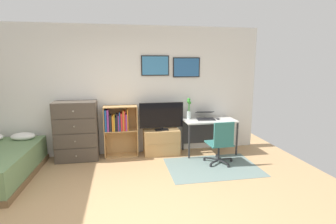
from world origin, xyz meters
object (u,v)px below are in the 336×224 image
at_px(bamboo_vase, 189,109).
at_px(office_chair, 221,142).
at_px(laptop, 205,116).
at_px(dresser, 77,131).
at_px(tv_stand, 161,142).
at_px(television, 161,116).
at_px(bookshelf, 119,126).
at_px(computer_mouse, 218,119).
at_px(desk, 208,125).

bearing_deg(bamboo_vase, office_chair, -65.28).
height_order(office_chair, laptop, laptop).
bearing_deg(dresser, bamboo_vase, 2.49).
xyz_separation_m(dresser, tv_stand, (1.72, 0.02, -0.33)).
relative_size(dresser, television, 1.29).
height_order(bookshelf, laptop, bookshelf).
relative_size(dresser, tv_stand, 1.59).
height_order(bookshelf, office_chair, bookshelf).
xyz_separation_m(tv_stand, computer_mouse, (1.21, -0.13, 0.49)).
relative_size(television, desk, 0.84).
bearing_deg(laptop, bookshelf, -174.65).
bearing_deg(computer_mouse, television, 175.08).
relative_size(dresser, bookshelf, 1.12).
relative_size(laptop, computer_mouse, 4.29).
bearing_deg(desk, bookshelf, 178.03).
bearing_deg(laptop, television, -171.64).
distance_m(television, desk, 1.06).
height_order(tv_stand, bamboo_vase, bamboo_vase).
distance_m(desk, office_chair, 0.79).
distance_m(desk, bamboo_vase, 0.55).
distance_m(bookshelf, tv_stand, 0.97).
relative_size(television, laptop, 2.08).
bearing_deg(bookshelf, laptop, -1.17).
distance_m(dresser, bookshelf, 0.83).
relative_size(bookshelf, office_chair, 1.24).
bearing_deg(office_chair, computer_mouse, 71.57).
bearing_deg(bookshelf, tv_stand, -3.01).
bearing_deg(television, laptop, 1.84).
distance_m(dresser, desk, 2.76).
height_order(bookshelf, bamboo_vase, bamboo_vase).
distance_m(television, computer_mouse, 1.22).
height_order(television, desk, television).
xyz_separation_m(bookshelf, desk, (1.93, -0.07, -0.05)).
bearing_deg(television, dresser, 179.76).
xyz_separation_m(laptop, computer_mouse, (0.24, -0.14, -0.05)).
bearing_deg(tv_stand, laptop, 0.52).
bearing_deg(television, tv_stand, 90.00).
relative_size(bookshelf, desk, 0.97).
xyz_separation_m(television, office_chair, (1.03, -0.77, -0.38)).
relative_size(laptop, bamboo_vase, 0.99).
bearing_deg(dresser, computer_mouse, -2.18).
distance_m(dresser, television, 1.74).
relative_size(bookshelf, laptop, 2.40).
height_order(television, office_chair, television).
bearing_deg(laptop, desk, -17.04).
bearing_deg(computer_mouse, office_chair, -105.23).
height_order(dresser, bamboo_vase, dresser).
bearing_deg(desk, dresser, 179.91).
bearing_deg(bookshelf, bamboo_vase, 1.50).
bearing_deg(bookshelf, computer_mouse, -4.72).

